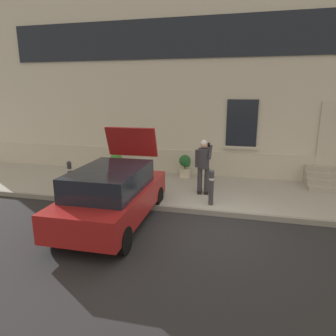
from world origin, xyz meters
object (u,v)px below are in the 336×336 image
object	(u,v)px
bollard_near_person	(211,186)
bollard_far_left	(70,176)
planter_cream	(185,166)
hatchback_car_red	(113,194)
planter_charcoal	(117,163)
person_on_phone	(204,163)

from	to	relation	value
bollard_near_person	bollard_far_left	distance (m)	4.49
bollard_near_person	planter_cream	xyz separation A→B (m)	(-1.28, 2.71, -0.11)
hatchback_car_red	planter_cream	bearing A→B (deg)	76.53
planter_charcoal	bollard_near_person	bearing A→B (deg)	-32.32
bollard_near_person	bollard_far_left	size ratio (longest dim) A/B	1.00
bollard_far_left	planter_cream	xyz separation A→B (m)	(3.21, 2.71, -0.11)
bollard_near_person	hatchback_car_red	bearing A→B (deg)	-145.72
hatchback_car_red	bollard_far_left	xyz separation A→B (m)	(-2.18, 1.58, -0.09)
hatchback_car_red	planter_charcoal	distance (m)	4.43
hatchback_car_red	planter_cream	size ratio (longest dim) A/B	4.76
bollard_far_left	planter_charcoal	size ratio (longest dim) A/B	1.22
planter_charcoal	planter_cream	xyz separation A→B (m)	(2.70, 0.19, 0.00)
bollard_near_person	bollard_far_left	bearing A→B (deg)	180.00
planter_charcoal	person_on_phone	bearing A→B (deg)	-24.28
bollard_near_person	planter_charcoal	bearing A→B (deg)	147.68
bollard_near_person	planter_charcoal	distance (m)	4.71
bollard_near_person	bollard_far_left	world-z (taller)	same
bollard_near_person	person_on_phone	size ratio (longest dim) A/B	0.60
person_on_phone	planter_charcoal	bearing A→B (deg)	145.68
planter_cream	bollard_far_left	bearing A→B (deg)	-139.81
planter_charcoal	planter_cream	distance (m)	2.70
hatchback_car_red	person_on_phone	xyz separation A→B (m)	(1.96, 2.46, 0.35)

